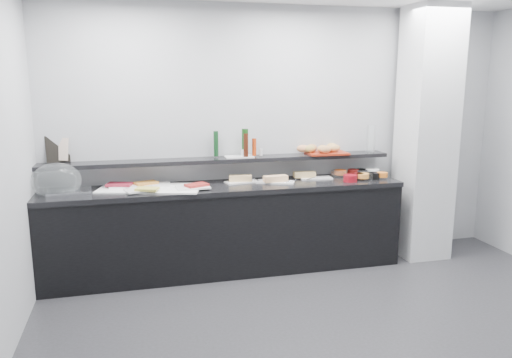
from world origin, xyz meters
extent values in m
plane|color=#2D2D30|center=(0.00, 0.00, 0.00)|extent=(5.00, 5.00, 0.00)
cube|color=#A7A9AE|center=(0.00, 2.00, 1.35)|extent=(5.00, 0.02, 2.70)
cube|color=silver|center=(1.50, 1.65, 1.35)|extent=(0.50, 0.50, 2.70)
cube|color=black|center=(-0.70, 1.70, 0.42)|extent=(3.60, 0.60, 0.85)
cube|color=black|center=(-0.70, 1.70, 0.88)|extent=(3.62, 0.62, 0.05)
cube|color=black|center=(-0.70, 1.88, 1.13)|extent=(3.60, 0.25, 0.04)
cube|color=silver|center=(-2.18, 1.66, 0.92)|extent=(0.41, 0.29, 0.04)
ellipsoid|color=white|center=(-2.29, 1.69, 1.03)|extent=(0.46, 0.31, 0.34)
cube|color=white|center=(-1.45, 1.71, 0.91)|extent=(1.05, 0.70, 0.01)
cube|color=white|center=(-1.67, 1.82, 0.92)|extent=(0.33, 0.23, 0.01)
cube|color=maroon|center=(-1.73, 1.80, 0.94)|extent=(0.27, 0.21, 0.02)
cube|color=white|center=(-1.40, 1.81, 0.92)|extent=(0.32, 0.22, 0.01)
cube|color=orange|center=(-1.48, 1.81, 0.94)|extent=(0.25, 0.21, 0.02)
cube|color=white|center=(-1.54, 1.58, 0.92)|extent=(0.33, 0.26, 0.01)
cube|color=#CDBF4F|center=(-1.48, 1.53, 0.94)|extent=(0.24, 0.19, 0.02)
cube|color=white|center=(-1.04, 1.58, 0.92)|extent=(0.33, 0.23, 0.01)
cube|color=maroon|center=(-1.01, 1.59, 0.94)|extent=(0.25, 0.20, 0.02)
cube|color=white|center=(-0.52, 1.78, 0.91)|extent=(0.36, 0.21, 0.01)
cube|color=tan|center=(-0.53, 1.79, 0.94)|extent=(0.24, 0.13, 0.06)
cylinder|color=#ACAFB2|center=(-0.45, 1.78, 0.92)|extent=(0.15, 0.06, 0.01)
cube|color=silver|center=(-0.18, 1.69, 0.91)|extent=(0.42, 0.31, 0.01)
cube|color=#E3AB77|center=(-0.19, 1.68, 0.94)|extent=(0.25, 0.12, 0.06)
cylinder|color=silver|center=(-0.04, 1.64, 0.92)|extent=(0.15, 0.07, 0.01)
cube|color=white|center=(0.29, 1.78, 0.91)|extent=(0.35, 0.17, 0.01)
cube|color=tan|center=(0.18, 1.82, 0.94)|extent=(0.23, 0.10, 0.06)
cylinder|color=#B1B5B8|center=(0.22, 1.73, 0.92)|extent=(0.14, 0.10, 0.01)
cylinder|color=silver|center=(0.57, 1.81, 0.94)|extent=(0.23, 0.23, 0.07)
cylinder|color=orange|center=(0.60, 1.84, 0.95)|extent=(0.13, 0.13, 0.05)
cylinder|color=black|center=(0.84, 1.82, 0.94)|extent=(0.16, 0.16, 0.07)
cylinder|color=#5C0F0D|center=(0.75, 1.84, 0.95)|extent=(0.16, 0.16, 0.05)
cylinder|color=silver|center=(0.85, 1.83, 0.94)|extent=(0.21, 0.21, 0.07)
cylinder|color=white|center=(0.96, 1.80, 0.95)|extent=(0.17, 0.17, 0.05)
cylinder|color=maroon|center=(0.59, 1.56, 0.94)|extent=(0.15, 0.15, 0.07)
cylinder|color=#5B0D0D|center=(0.72, 1.62, 0.95)|extent=(0.13, 0.13, 0.05)
cylinder|color=silver|center=(0.80, 1.62, 0.94)|extent=(0.18, 0.18, 0.07)
cylinder|color=orange|center=(0.74, 1.60, 0.95)|extent=(0.15, 0.15, 0.05)
cylinder|color=black|center=(0.88, 1.61, 0.94)|extent=(0.14, 0.14, 0.07)
cylinder|color=orange|center=(0.97, 1.60, 0.95)|extent=(0.13, 0.13, 0.05)
cube|color=black|center=(-2.30, 2.00, 1.28)|extent=(0.23, 0.11, 0.26)
cube|color=beige|center=(-2.28, 1.99, 1.28)|extent=(0.19, 0.12, 0.22)
cube|color=white|center=(-0.52, 1.88, 1.16)|extent=(0.30, 0.19, 0.01)
cylinder|color=#0D3315|center=(-0.75, 1.93, 1.29)|extent=(0.06, 0.06, 0.26)
cylinder|color=#38140A|center=(-0.46, 1.82, 1.28)|extent=(0.06, 0.06, 0.24)
cylinder|color=#113B10|center=(-0.46, 1.89, 1.30)|extent=(0.07, 0.07, 0.28)
cylinder|color=#C2360D|center=(-0.36, 1.87, 1.25)|extent=(0.05, 0.05, 0.18)
cylinder|color=white|center=(-0.49, 1.86, 1.20)|extent=(0.04, 0.04, 0.07)
cylinder|color=silver|center=(-0.29, 1.86, 1.20)|extent=(0.04, 0.04, 0.07)
cube|color=maroon|center=(0.44, 1.88, 1.16)|extent=(0.44, 0.31, 0.02)
ellipsoid|color=#D48350|center=(0.19, 1.91, 1.21)|extent=(0.16, 0.13, 0.08)
ellipsoid|color=#B77845|center=(0.30, 1.94, 1.21)|extent=(0.17, 0.14, 0.08)
ellipsoid|color=tan|center=(0.54, 1.97, 1.21)|extent=(0.13, 0.08, 0.08)
ellipsoid|color=#BD8748|center=(0.38, 1.85, 1.21)|extent=(0.15, 0.12, 0.08)
ellipsoid|color=#B87946|center=(0.39, 1.79, 1.21)|extent=(0.15, 0.11, 0.08)
ellipsoid|color=#B29043|center=(0.25, 1.87, 1.21)|extent=(0.13, 0.10, 0.08)
ellipsoid|color=#BE8548|center=(0.52, 1.86, 1.21)|extent=(0.17, 0.13, 0.08)
cylinder|color=white|center=(0.95, 1.84, 1.30)|extent=(0.11, 0.11, 0.30)
camera|label=1|loc=(-1.60, -3.12, 1.96)|focal=35.00mm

